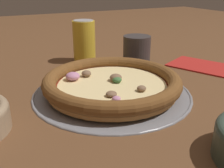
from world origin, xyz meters
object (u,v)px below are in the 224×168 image
object	(u,v)px
pizza	(112,83)
napkin	(201,65)
drinking_cup	(137,49)
pizza_tray	(112,92)
beverage_can	(84,41)
fork	(195,66)

from	to	relation	value
pizza	napkin	distance (m)	0.32
pizza	drinking_cup	world-z (taller)	drinking_cup
pizza	drinking_cup	size ratio (longest dim) A/B	3.68
pizza_tray	pizza	world-z (taller)	pizza
pizza_tray	napkin	world-z (taller)	same
drinking_cup	napkin	distance (m)	0.19
pizza_tray	beverage_can	size ratio (longest dim) A/B	2.78
pizza_tray	napkin	xyz separation A→B (m)	(-0.06, 0.31, 0.00)
drinking_cup	napkin	size ratio (longest dim) A/B	0.40
fork	beverage_can	size ratio (longest dim) A/B	1.34
pizza_tray	pizza	xyz separation A→B (m)	(-0.00, -0.00, 0.02)
fork	beverage_can	xyz separation A→B (m)	(-0.19, -0.26, 0.06)
fork	napkin	bearing A→B (deg)	-118.84
pizza_tray	drinking_cup	bearing A→B (deg)	136.07
pizza	napkin	xyz separation A→B (m)	(-0.06, 0.32, -0.02)
pizza	napkin	world-z (taller)	pizza
beverage_can	drinking_cup	bearing A→B (deg)	60.46
pizza	beverage_can	world-z (taller)	beverage_can
drinking_cup	beverage_can	bearing A→B (deg)	-119.54
pizza_tray	drinking_cup	xyz separation A→B (m)	(-0.18, 0.17, 0.04)
napkin	fork	bearing A→B (deg)	-105.53
pizza	fork	world-z (taller)	pizza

